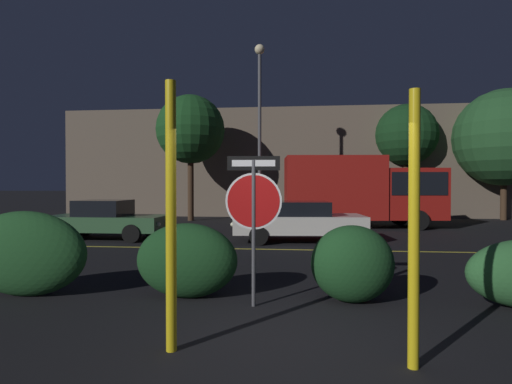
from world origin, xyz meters
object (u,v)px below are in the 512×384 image
(street_lamp, at_px, (260,111))
(tree_0, at_px, (191,130))
(passing_car_1, at_px, (106,219))
(hedge_bush_2, at_px, (352,264))
(tree_1, at_px, (406,135))
(hedge_bush_1, at_px, (187,260))
(passing_car_2, at_px, (299,221))
(delivery_truck, at_px, (363,189))
(stop_sign, at_px, (254,202))
(yellow_pole_right, at_px, (414,229))
(yellow_pole_left, at_px, (171,216))
(hedge_bush_0, at_px, (25,253))
(tree_2, at_px, (504,138))

(street_lamp, distance_m, tree_0, 4.65)
(passing_car_1, bearing_deg, hedge_bush_2, 47.88)
(street_lamp, bearing_deg, tree_1, 32.92)
(hedge_bush_1, xyz_separation_m, passing_car_2, (1.93, 6.88, 0.06))
(hedge_bush_2, relative_size, passing_car_1, 0.31)
(passing_car_2, bearing_deg, delivery_truck, -35.36)
(stop_sign, xyz_separation_m, yellow_pole_right, (1.84, -1.91, -0.19))
(yellow_pole_left, height_order, passing_car_1, yellow_pole_left)
(street_lamp, bearing_deg, yellow_pole_left, -89.00)
(passing_car_2, relative_size, delivery_truck, 0.64)
(yellow_pole_left, height_order, yellow_pole_right, yellow_pole_left)
(hedge_bush_2, height_order, delivery_truck, delivery_truck)
(stop_sign, relative_size, passing_car_1, 0.56)
(hedge_bush_1, xyz_separation_m, delivery_truck, (4.82, 11.67, 1.07))
(yellow_pole_left, distance_m, hedge_bush_0, 3.79)
(yellow_pole_left, bearing_deg, street_lamp, 91.00)
(stop_sign, relative_size, tree_1, 0.36)
(hedge_bush_2, xyz_separation_m, delivery_truck, (2.11, 11.67, 1.08))
(stop_sign, bearing_deg, passing_car_1, 126.30)
(yellow_pole_left, bearing_deg, yellow_pole_right, -3.80)
(passing_car_1, distance_m, tree_2, 20.47)
(yellow_pole_right, distance_m, hedge_bush_1, 3.85)
(hedge_bush_2, bearing_deg, passing_car_2, 96.37)
(passing_car_2, bearing_deg, yellow_pole_left, 166.06)
(passing_car_2, bearing_deg, hedge_bush_0, 142.14)
(hedge_bush_0, height_order, street_lamp, street_lamp)
(delivery_truck, distance_m, street_lamp, 5.89)
(tree_0, bearing_deg, yellow_pole_left, -75.81)
(tree_1, height_order, tree_2, tree_2)
(hedge_bush_1, bearing_deg, tree_2, 51.35)
(delivery_truck, xyz_separation_m, street_lamp, (-4.66, 0.15, 3.60))
(stop_sign, distance_m, hedge_bush_0, 4.01)
(hedge_bush_2, distance_m, tree_2, 19.64)
(passing_car_2, xyz_separation_m, tree_1, (6.14, 10.06, 4.04))
(passing_car_1, bearing_deg, tree_0, 172.44)
(stop_sign, bearing_deg, tree_1, 65.20)
(delivery_truck, bearing_deg, yellow_pole_left, -22.42)
(stop_sign, distance_m, street_lamp, 12.77)
(stop_sign, height_order, tree_0, tree_0)
(yellow_pole_left, height_order, tree_0, tree_0)
(hedge_bush_2, relative_size, tree_0, 0.20)
(hedge_bush_0, relative_size, tree_2, 0.31)
(hedge_bush_2, bearing_deg, yellow_pole_left, -137.45)
(yellow_pole_left, xyz_separation_m, hedge_bush_1, (-0.40, 2.11, -0.90))
(yellow_pole_right, bearing_deg, tree_2, 61.65)
(hedge_bush_2, bearing_deg, passing_car_1, 137.38)
(yellow_pole_left, height_order, hedge_bush_1, yellow_pole_left)
(yellow_pole_left, height_order, hedge_bush_0, yellow_pole_left)
(passing_car_2, xyz_separation_m, tree_2, (11.08, 9.38, 3.76))
(delivery_truck, height_order, tree_1, tree_1)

